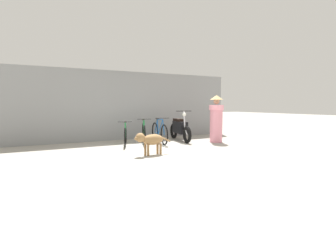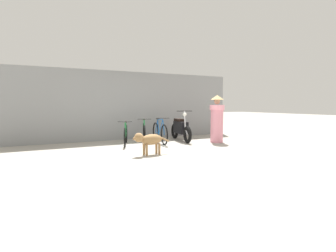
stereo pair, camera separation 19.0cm
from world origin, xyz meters
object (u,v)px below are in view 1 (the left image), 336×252
(bicycle_2, at_px, (159,133))
(motorcycle, at_px, (180,129))
(person_in_robes, at_px, (216,118))
(stray_dog, at_px, (150,140))
(bicycle_0, at_px, (125,135))
(bicycle_1, at_px, (144,133))

(bicycle_2, distance_m, motorcycle, 0.95)
(person_in_robes, bearing_deg, stray_dog, 4.36)
(bicycle_0, bearing_deg, person_in_robes, 93.97)
(bicycle_1, height_order, bicycle_2, bicycle_2)
(motorcycle, xyz_separation_m, stray_dog, (-2.11, -2.04, -0.04))
(bicycle_1, xyz_separation_m, motorcycle, (1.45, -0.03, 0.09))
(stray_dog, bearing_deg, person_in_robes, -166.05)
(motorcycle, relative_size, person_in_robes, 1.16)
(person_in_robes, bearing_deg, bicycle_2, -37.26)
(motorcycle, height_order, person_in_robes, person_in_robes)
(stray_dog, relative_size, person_in_robes, 0.66)
(bicycle_0, bearing_deg, motorcycle, 110.93)
(bicycle_0, distance_m, stray_dog, 2.00)
(person_in_robes, bearing_deg, motorcycle, -59.31)
(bicycle_0, height_order, stray_dog, bicycle_0)
(stray_dog, bearing_deg, bicycle_1, -113.78)
(bicycle_2, bearing_deg, motorcycle, 107.92)
(bicycle_2, height_order, stray_dog, bicycle_2)
(bicycle_0, height_order, motorcycle, motorcycle)
(motorcycle, bearing_deg, person_in_robes, 55.00)
(bicycle_2, distance_m, stray_dog, 2.21)
(bicycle_0, height_order, bicycle_1, bicycle_1)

